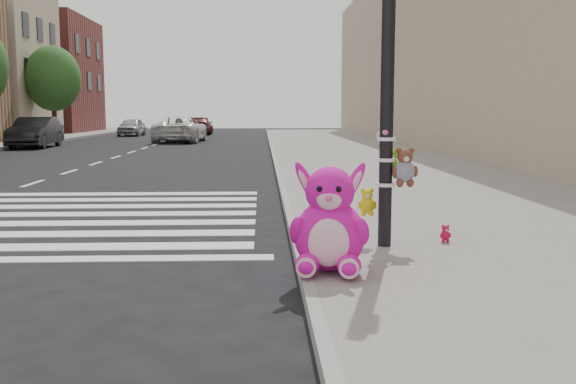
{
  "coord_description": "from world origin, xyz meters",
  "views": [
    {
      "loc": [
        1.11,
        -5.83,
        1.78
      ],
      "look_at": [
        1.44,
        2.24,
        0.75
      ],
      "focal_mm": 40.0,
      "sensor_mm": 36.0,
      "label": 1
    }
  ],
  "objects_px": {
    "red_teddy": "(445,233)",
    "pink_bunny": "(329,226)",
    "car_dark_far": "(35,132)",
    "signal_pole": "(389,111)",
    "car_white_near": "(181,129)"
  },
  "relations": [
    {
      "from": "car_dark_far",
      "to": "car_white_near",
      "type": "xyz_separation_m",
      "value": [
        6.3,
        5.33,
        0.0
      ]
    },
    {
      "from": "red_teddy",
      "to": "signal_pole",
      "type": "bearing_deg",
      "value": -176.35
    },
    {
      "from": "signal_pole",
      "to": "red_teddy",
      "type": "relative_size",
      "value": 18.01
    },
    {
      "from": "signal_pole",
      "to": "car_white_near",
      "type": "distance_m",
      "value": 29.81
    },
    {
      "from": "car_white_near",
      "to": "signal_pole",
      "type": "bearing_deg",
      "value": 105.08
    },
    {
      "from": "signal_pole",
      "to": "red_teddy",
      "type": "xyz_separation_m",
      "value": [
        0.77,
        0.16,
        -1.53
      ]
    },
    {
      "from": "signal_pole",
      "to": "red_teddy",
      "type": "distance_m",
      "value": 1.72
    },
    {
      "from": "signal_pole",
      "to": "car_dark_far",
      "type": "distance_m",
      "value": 26.88
    },
    {
      "from": "pink_bunny",
      "to": "car_dark_far",
      "type": "relative_size",
      "value": 0.26
    },
    {
      "from": "signal_pole",
      "to": "car_white_near",
      "type": "xyz_separation_m",
      "value": [
        -6.13,
        29.15,
        -1.04
      ]
    },
    {
      "from": "red_teddy",
      "to": "pink_bunny",
      "type": "bearing_deg",
      "value": -147.17
    },
    {
      "from": "signal_pole",
      "to": "pink_bunny",
      "type": "relative_size",
      "value": 3.48
    },
    {
      "from": "red_teddy",
      "to": "car_dark_far",
      "type": "relative_size",
      "value": 0.05
    },
    {
      "from": "red_teddy",
      "to": "car_white_near",
      "type": "bearing_deg",
      "value": 95.01
    },
    {
      "from": "red_teddy",
      "to": "car_white_near",
      "type": "xyz_separation_m",
      "value": [
        -6.9,
        28.99,
        0.49
      ]
    }
  ]
}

